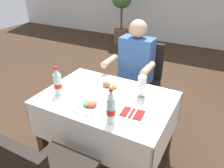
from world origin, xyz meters
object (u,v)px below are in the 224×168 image
at_px(chair_far_diner_seat, 140,80).
at_px(plate_far_diner, 109,87).
at_px(beer_glass_left, 142,86).
at_px(main_dining_table, 107,114).
at_px(plate_near_camera, 90,105).
at_px(cola_bottle_secondary, 58,82).
at_px(potted_plant_corner, 122,10).
at_px(cola_bottle_primary, 111,108).
at_px(napkin_cutlery_set, 133,113).
at_px(seated_diner_far, 134,71).

relative_size(chair_far_diner_seat, plate_far_diner, 4.07).
bearing_deg(beer_glass_left, chair_far_diner_seat, 112.18).
xyz_separation_m(chair_far_diner_seat, beer_glass_left, (0.26, -0.65, 0.29)).
distance_m(main_dining_table, chair_far_diner_seat, 0.79).
bearing_deg(plate_near_camera, chair_far_diner_seat, 87.86).
relative_size(chair_far_diner_seat, cola_bottle_secondary, 3.70).
xyz_separation_m(plate_far_diner, potted_plant_corner, (-1.50, 3.33, 0.06)).
xyz_separation_m(plate_near_camera, plate_far_diner, (-0.02, 0.34, 0.00)).
distance_m(chair_far_diner_seat, cola_bottle_primary, 1.14).
relative_size(main_dining_table, plate_near_camera, 4.77).
bearing_deg(napkin_cutlery_set, plate_near_camera, -166.72).
distance_m(seated_diner_far, cola_bottle_primary, 1.01).
xyz_separation_m(seated_diner_far, plate_near_camera, (-0.00, -0.88, 0.05)).
distance_m(chair_far_diner_seat, potted_plant_corner, 3.12).
relative_size(seated_diner_far, plate_near_camera, 5.34).
distance_m(cola_bottle_primary, potted_plant_corner, 4.15).
bearing_deg(potted_plant_corner, main_dining_table, -65.83).
relative_size(plate_far_diner, napkin_cutlery_set, 1.23).
xyz_separation_m(beer_glass_left, potted_plant_corner, (-1.82, 3.33, -0.02)).
relative_size(chair_far_diner_seat, potted_plant_corner, 0.73).
bearing_deg(cola_bottle_primary, beer_glass_left, 81.56).
relative_size(seated_diner_far, potted_plant_corner, 0.95).
distance_m(beer_glass_left, cola_bottle_secondary, 0.72).
height_order(cola_bottle_primary, cola_bottle_secondary, cola_bottle_primary).
bearing_deg(chair_far_diner_seat, beer_glass_left, -67.82).
distance_m(seated_diner_far, cola_bottle_secondary, 0.92).
bearing_deg(plate_far_diner, beer_glass_left, -0.47).
bearing_deg(chair_far_diner_seat, plate_near_camera, -92.14).
xyz_separation_m(chair_far_diner_seat, plate_near_camera, (-0.04, -0.99, 0.20)).
bearing_deg(chair_far_diner_seat, main_dining_table, -90.00).
xyz_separation_m(plate_far_diner, napkin_cutlery_set, (0.36, -0.27, -0.01)).
relative_size(main_dining_table, plate_far_diner, 4.71).
height_order(seated_diner_far, potted_plant_corner, potted_plant_corner).
height_order(main_dining_table, plate_near_camera, plate_near_camera).
height_order(seated_diner_far, cola_bottle_primary, seated_diner_far).
height_order(chair_far_diner_seat, cola_bottle_primary, cola_bottle_primary).
height_order(plate_far_diner, cola_bottle_secondary, cola_bottle_secondary).
distance_m(plate_near_camera, cola_bottle_secondary, 0.38).
bearing_deg(potted_plant_corner, plate_near_camera, -67.50).
height_order(main_dining_table, cola_bottle_primary, cola_bottle_primary).
height_order(main_dining_table, plate_far_diner, plate_far_diner).
height_order(seated_diner_far, cola_bottle_secondary, seated_diner_far).
distance_m(plate_near_camera, cola_bottle_primary, 0.27).
bearing_deg(napkin_cutlery_set, potted_plant_corner, 117.31).
height_order(main_dining_table, seated_diner_far, seated_diner_far).
bearing_deg(plate_near_camera, cola_bottle_secondary, 172.46).
bearing_deg(seated_diner_far, plate_near_camera, -90.29).
relative_size(beer_glass_left, potted_plant_corner, 0.15).
relative_size(main_dining_table, cola_bottle_secondary, 4.29).
relative_size(plate_near_camera, cola_bottle_secondary, 0.90).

